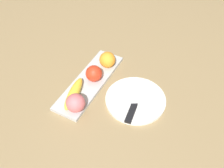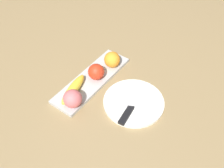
# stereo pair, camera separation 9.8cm
# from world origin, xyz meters

# --- Properties ---
(ground_plane) EXTENTS (2.40, 2.40, 0.00)m
(ground_plane) POSITION_xyz_m (0.00, 0.00, 0.00)
(ground_plane) COLOR #8E754E
(fruit_tray) EXTENTS (0.38, 0.12, 0.01)m
(fruit_tray) POSITION_xyz_m (0.03, -0.04, 0.01)
(fruit_tray) COLOR #B5B8BA
(fruit_tray) RESTS_ON ground_plane
(apple) EXTENTS (0.07, 0.07, 0.07)m
(apple) POSITION_xyz_m (0.04, -0.05, 0.05)
(apple) COLOR red
(apple) RESTS_ON fruit_tray
(banana) EXTENTS (0.17, 0.07, 0.04)m
(banana) POSITION_xyz_m (-0.07, -0.03, 0.03)
(banana) COLOR yellow
(banana) RESTS_ON fruit_tray
(orange_near_apple) EXTENTS (0.07, 0.07, 0.07)m
(orange_near_apple) POSITION_xyz_m (0.14, -0.06, 0.05)
(orange_near_apple) COLOR orange
(orange_near_apple) RESTS_ON fruit_tray
(peach) EXTENTS (0.07, 0.07, 0.07)m
(peach) POSITION_xyz_m (-0.12, -0.07, 0.05)
(peach) COLOR #D46669
(peach) RESTS_ON fruit_tray
(dinner_plate) EXTENTS (0.23, 0.23, 0.01)m
(dinner_plate) POSITION_xyz_m (0.03, -0.24, 0.01)
(dinner_plate) COLOR white
(dinner_plate) RESTS_ON ground_plane
(folded_napkin) EXTENTS (0.15, 0.14, 0.02)m
(folded_napkin) POSITION_xyz_m (0.06, -0.24, 0.02)
(folded_napkin) COLOR white
(folded_napkin) RESTS_ON dinner_plate
(knife) EXTENTS (0.18, 0.04, 0.01)m
(knife) POSITION_xyz_m (-0.03, -0.26, 0.02)
(knife) COLOR silver
(knife) RESTS_ON dinner_plate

